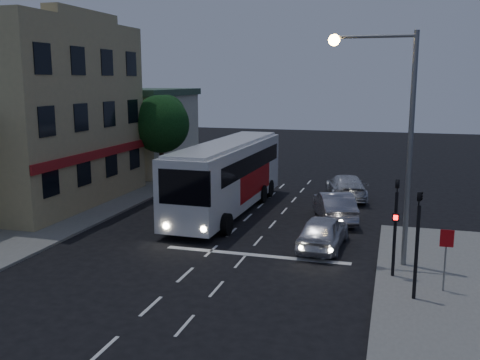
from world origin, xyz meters
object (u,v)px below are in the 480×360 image
(car_suv, at_px, (323,232))
(traffic_signal_side, at_px, (418,232))
(regulatory_sign, at_px, (446,250))
(car_sedan_b, at_px, (346,187))
(traffic_signal_main, at_px, (396,216))
(car_sedan_a, at_px, (334,206))
(street_tree, at_px, (161,121))
(tour_bus, at_px, (228,174))
(streetlight, at_px, (394,122))

(car_suv, height_order, traffic_signal_side, traffic_signal_side)
(traffic_signal_side, height_order, regulatory_sign, traffic_signal_side)
(car_sedan_b, xyz_separation_m, traffic_signal_main, (2.94, -13.45, 1.66))
(car_sedan_a, height_order, regulatory_sign, regulatory_sign)
(car_suv, xyz_separation_m, traffic_signal_main, (3.00, -3.02, 1.67))
(car_suv, relative_size, street_tree, 0.71)
(car_suv, relative_size, traffic_signal_main, 1.07)
(street_tree, bearing_deg, car_suv, -41.24)
(tour_bus, relative_size, car_sedan_b, 2.47)
(regulatory_sign, relative_size, street_tree, 0.35)
(street_tree, bearing_deg, regulatory_sign, -41.08)
(traffic_signal_main, xyz_separation_m, streetlight, (-0.26, 1.42, 3.31))
(traffic_signal_main, distance_m, streetlight, 3.61)
(regulatory_sign, bearing_deg, car_suv, 139.36)
(car_sedan_b, distance_m, traffic_signal_main, 13.87)
(traffic_signal_main, bearing_deg, traffic_signal_side, -70.51)
(regulatory_sign, distance_m, streetlight, 5.18)
(tour_bus, xyz_separation_m, street_tree, (-6.76, 6.04, 2.36))
(tour_bus, bearing_deg, traffic_signal_main, -40.66)
(regulatory_sign, bearing_deg, traffic_signal_main, 149.16)
(regulatory_sign, bearing_deg, car_sedan_a, 118.18)
(streetlight, bearing_deg, tour_bus, 142.34)
(car_suv, distance_m, car_sedan_b, 10.43)
(car_sedan_b, relative_size, streetlight, 0.58)
(car_sedan_b, xyz_separation_m, traffic_signal_side, (3.64, -15.43, 1.66))
(tour_bus, height_order, traffic_signal_side, traffic_signal_side)
(regulatory_sign, relative_size, streetlight, 0.24)
(streetlight, bearing_deg, traffic_signal_side, -74.30)
(tour_bus, relative_size, street_tree, 2.09)
(car_suv, xyz_separation_m, traffic_signal_side, (3.70, -5.00, 1.67))
(traffic_signal_main, distance_m, regulatory_sign, 2.14)
(traffic_signal_main, xyz_separation_m, street_tree, (-15.81, 14.25, 2.08))
(tour_bus, distance_m, regulatory_sign, 14.17)
(regulatory_sign, bearing_deg, traffic_signal_side, -136.08)
(traffic_signal_side, xyz_separation_m, streetlight, (-0.96, 3.40, 3.31))
(car_suv, bearing_deg, street_tree, -37.54)
(tour_bus, distance_m, car_suv, 8.08)
(traffic_signal_main, height_order, regulatory_sign, traffic_signal_main)
(car_sedan_b, distance_m, streetlight, 13.29)
(car_suv, xyz_separation_m, regulatory_sign, (4.70, -4.04, 0.85))
(car_suv, bearing_deg, traffic_signal_main, 138.51)
(tour_bus, xyz_separation_m, regulatory_sign, (10.75, -9.22, -0.54))
(street_tree, bearing_deg, streetlight, -39.51)
(tour_bus, bearing_deg, car_sedan_a, -1.70)
(tour_bus, bearing_deg, car_suv, -39.07)
(car_sedan_a, height_order, street_tree, street_tree)
(car_suv, distance_m, traffic_signal_main, 4.58)
(tour_bus, height_order, regulatory_sign, tour_bus)
(car_sedan_b, height_order, streetlight, streetlight)
(car_suv, distance_m, regulatory_sign, 6.26)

